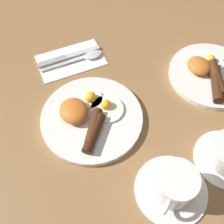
# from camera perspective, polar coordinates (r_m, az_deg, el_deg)

# --- Properties ---
(ground_plane) EXTENTS (3.00, 3.00, 0.00)m
(ground_plane) POSITION_cam_1_polar(r_m,az_deg,el_deg) (0.67, -4.38, -1.60)
(ground_plane) COLOR olive
(breakfast_plate_near) EXTENTS (0.26, 0.26, 0.05)m
(breakfast_plate_near) POSITION_cam_1_polar(r_m,az_deg,el_deg) (0.66, -4.77, -1.00)
(breakfast_plate_near) COLOR white
(breakfast_plate_near) RESTS_ON ground_plane
(breakfast_plate_far) EXTENTS (0.24, 0.24, 0.05)m
(breakfast_plate_far) POSITION_cam_1_polar(r_m,az_deg,el_deg) (0.79, 20.66, 7.79)
(breakfast_plate_far) COLOR white
(breakfast_plate_far) RESTS_ON ground_plane
(teacup_near) EXTENTS (0.16, 0.16, 0.08)m
(teacup_near) POSITION_cam_1_polar(r_m,az_deg,el_deg) (0.57, 13.24, -15.37)
(teacup_near) COLOR white
(teacup_near) RESTS_ON ground_plane
(napkin) EXTENTS (0.13, 0.20, 0.01)m
(napkin) POSITION_cam_1_polar(r_m,az_deg,el_deg) (0.80, -8.94, 11.16)
(napkin) COLOR white
(napkin) RESTS_ON ground_plane
(knife) EXTENTS (0.03, 0.19, 0.01)m
(knife) POSITION_cam_1_polar(r_m,az_deg,el_deg) (0.81, -10.08, 11.66)
(knife) COLOR silver
(knife) RESTS_ON napkin
(spoon) EXTENTS (0.04, 0.18, 0.01)m
(spoon) POSITION_cam_1_polar(r_m,az_deg,el_deg) (0.80, -5.41, 11.95)
(spoon) COLOR silver
(spoon) RESTS_ON napkin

